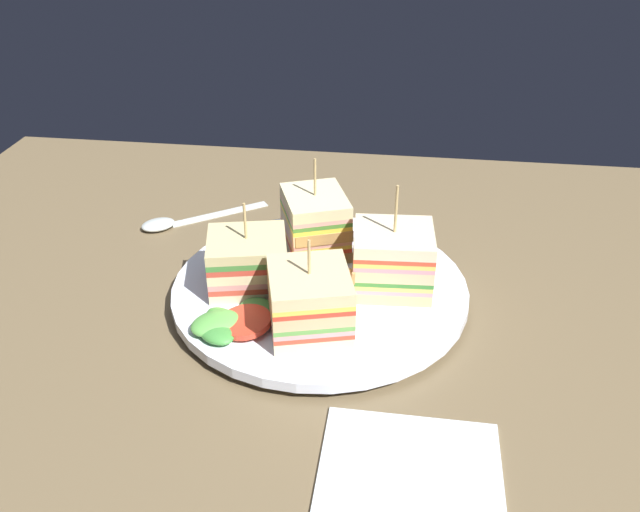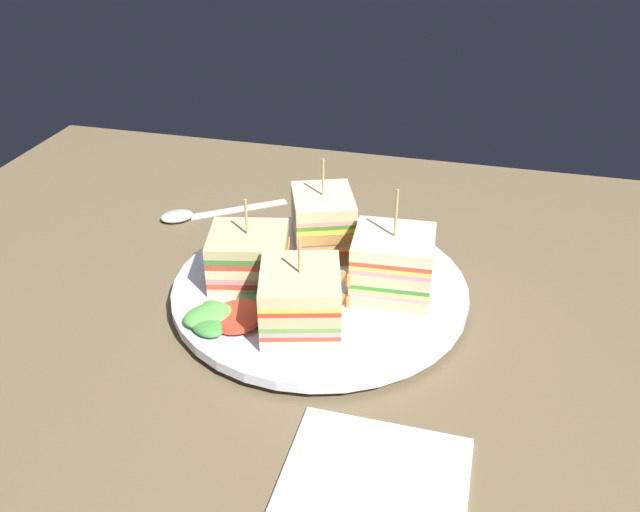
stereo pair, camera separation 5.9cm
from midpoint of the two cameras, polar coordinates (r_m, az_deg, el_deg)
name	(u,v)px [view 1 (the left image)]	position (r cm, az deg, el deg)	size (l,w,h in cm)	color
ground_plane	(320,307)	(61.90, -2.73, -4.53)	(96.25, 70.48, 1.80)	brown
plate	(320,290)	(60.79, -2.77, -3.05)	(26.86, 26.86, 1.72)	white
sandwich_wedge_0	(248,262)	(59.77, -9.00, -0.57)	(8.13, 7.55, 8.24)	beige
sandwich_wedge_1	(315,301)	(53.68, -3.54, -4.00)	(7.96, 8.36, 8.32)	beige
sandwich_wedge_2	(392,259)	(58.69, 3.40, -0.38)	(7.33, 6.77, 10.03)	#D8C27E
sandwich_wedge_3	(315,223)	(64.40, -3.02, 2.82)	(7.72, 8.48, 9.56)	#D4C385
chip_pile	(311,284)	(58.63, -3.61, -2.53)	(7.01, 7.10, 2.42)	#E2C568
salad_garnish	(230,321)	(55.75, -10.79, -5.64)	(7.53, 7.79, 1.34)	#54B044
spoon	(175,222)	(75.80, -14.57, 2.82)	(13.12, 10.05, 1.00)	silver
napkin	(410,486)	(45.45, 3.85, -19.30)	(12.15, 12.73, 0.50)	silver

